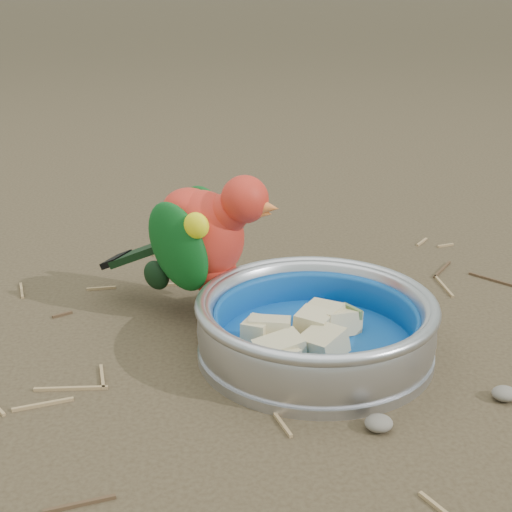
{
  "coord_description": "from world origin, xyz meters",
  "views": [
    {
      "loc": [
        -0.0,
        -0.54,
        0.35
      ],
      "look_at": [
        0.05,
        0.16,
        0.08
      ],
      "focal_mm": 50.0,
      "sensor_mm": 36.0,
      "label": 1
    }
  ],
  "objects": [
    {
      "name": "ground",
      "position": [
        0.0,
        0.0,
        0.0
      ],
      "size": [
        60.0,
        60.0,
        0.0
      ],
      "primitive_type": "plane",
      "color": "#443825"
    },
    {
      "name": "food_bowl",
      "position": [
        0.1,
        0.09,
        0.01
      ],
      "size": [
        0.23,
        0.23,
        0.02
      ],
      "primitive_type": "cylinder",
      "color": "#B2B2BA",
      "rests_on": "ground"
    },
    {
      "name": "bowl_wall",
      "position": [
        0.1,
        0.09,
        0.04
      ],
      "size": [
        0.23,
        0.23,
        0.04
      ],
      "primitive_type": null,
      "color": "#B2B2BA",
      "rests_on": "food_bowl"
    },
    {
      "name": "fruit_wedges",
      "position": [
        0.1,
        0.09,
        0.03
      ],
      "size": [
        0.14,
        0.14,
        0.03
      ],
      "primitive_type": null,
      "color": "#CBBA8A",
      "rests_on": "food_bowl"
    },
    {
      "name": "lory_parrot",
      "position": [
        -0.0,
        0.19,
        0.08
      ],
      "size": [
        0.22,
        0.17,
        0.16
      ],
      "primitive_type": null,
      "rotation": [
        0.0,
        0.0,
        -2.07
      ],
      "color": "red",
      "rests_on": "ground"
    },
    {
      "name": "ground_debris",
      "position": [
        -0.02,
        0.1,
        0.0
      ],
      "size": [
        0.9,
        0.8,
        0.01
      ],
      "primitive_type": null,
      "color": "#9B7B51",
      "rests_on": "ground"
    }
  ]
}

